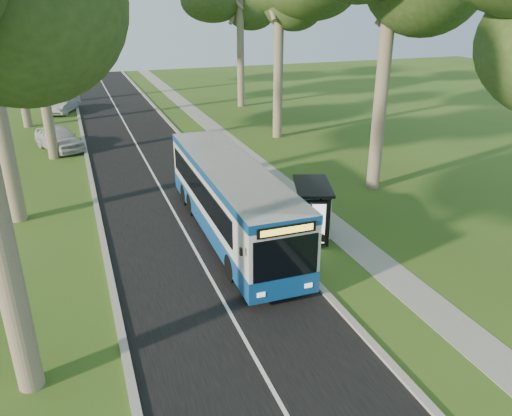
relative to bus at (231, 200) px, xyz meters
The scene contains 12 objects.
ground 3.78m from the bus, 61.54° to the right, with size 120.00×120.00×0.00m, color #33561A.
road 7.45m from the bus, 105.02° to the left, with size 7.00×100.00×0.02m, color black.
kerb_east 7.38m from the bus, 77.01° to the left, with size 0.25×100.00×0.12m, color #9E9B93.
kerb_west 8.99m from the bus, 127.49° to the left, with size 0.25×100.00×0.12m, color #9E9B93.
centre_line 7.45m from the bus, 105.02° to the left, with size 0.12×100.00×0.01m, color white.
footpath 8.56m from the bus, 56.65° to the left, with size 1.50×100.00×0.02m, color gray.
bus is the anchor object (origin of this frame).
bus_stop_sign 3.69m from the bus, 48.41° to the right, with size 0.14×0.31×2.22m.
bus_shelter 3.75m from the bus, 24.76° to the right, with size 2.28×3.06×2.34m.
litter_bin 3.44m from the bus, 23.60° to the right, with size 0.57×0.57×0.99m.
car_white 18.37m from the bus, 112.35° to the left, with size 1.93×4.79×1.63m, color silver.
car_silver 30.58m from the bus, 102.43° to the left, with size 1.66×4.76×1.57m, color #ADB0B5.
Camera 1 is at (-7.51, -15.98, 9.60)m, focal length 35.00 mm.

